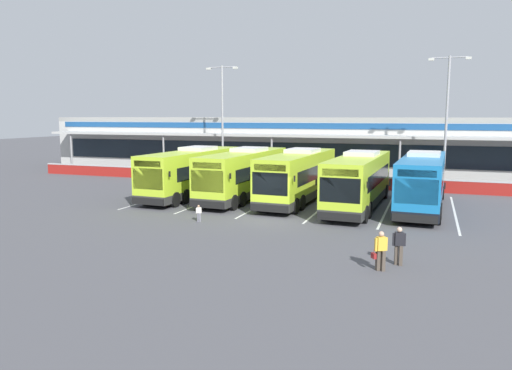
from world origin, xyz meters
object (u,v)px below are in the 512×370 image
at_px(coach_bus_rightmost, 422,183).
at_px(pedestrian_in_dark_coat, 399,245).
at_px(coach_bus_left_centre, 244,175).
at_px(lamp_post_centre, 447,114).
at_px(lamp_post_west, 222,115).
at_px(coach_bus_right_centre, 359,182).
at_px(coach_bus_leftmost, 193,173).
at_px(coach_bus_centre, 299,177).
at_px(pedestrian_with_handbag, 380,250).
at_px(pedestrian_child, 199,213).

distance_m(coach_bus_rightmost, pedestrian_in_dark_coat, 13.37).
bearing_deg(coach_bus_left_centre, lamp_post_centre, 33.50).
xyz_separation_m(coach_bus_left_centre, pedestrian_in_dark_coat, (12.03, -13.36, -0.91)).
distance_m(pedestrian_in_dark_coat, lamp_post_west, 30.56).
relative_size(coach_bus_right_centre, lamp_post_centre, 1.11).
distance_m(coach_bus_leftmost, coach_bus_centre, 8.35).
height_order(coach_bus_centre, coach_bus_rightmost, same).
xyz_separation_m(coach_bus_rightmost, lamp_post_west, (-19.01, 10.49, 4.50)).
bearing_deg(pedestrian_in_dark_coat, coach_bus_right_centre, 105.32).
relative_size(pedestrian_with_handbag, pedestrian_child, 1.61).
distance_m(coach_bus_rightmost, lamp_post_west, 22.18).
distance_m(coach_bus_left_centre, coach_bus_centre, 4.16).
bearing_deg(coach_bus_right_centre, coach_bus_centre, 165.51).
relative_size(coach_bus_rightmost, pedestrian_with_handbag, 7.55).
bearing_deg(coach_bus_rightmost, coach_bus_right_centre, -166.22).
bearing_deg(coach_bus_right_centre, coach_bus_left_centre, 173.24).
height_order(coach_bus_right_centre, coach_bus_rightmost, same).
height_order(coach_bus_leftmost, coach_bus_centre, same).
relative_size(coach_bus_left_centre, pedestrian_with_handbag, 7.55).
bearing_deg(lamp_post_centre, coach_bus_right_centre, -118.07).
height_order(coach_bus_rightmost, lamp_post_centre, lamp_post_centre).
bearing_deg(coach_bus_right_centre, pedestrian_with_handbag, -78.47).
height_order(coach_bus_centre, pedestrian_child, coach_bus_centre).
bearing_deg(coach_bus_left_centre, pedestrian_child, -87.02).
bearing_deg(coach_bus_left_centre, pedestrian_with_handbag, -51.67).
bearing_deg(coach_bus_centre, lamp_post_west, 135.50).
xyz_separation_m(coach_bus_left_centre, coach_bus_rightmost, (12.67, -0.04, 0.00)).
distance_m(pedestrian_with_handbag, pedestrian_in_dark_coat, 1.22).
relative_size(coach_bus_rightmost, pedestrian_child, 12.18).
xyz_separation_m(coach_bus_leftmost, lamp_post_centre, (18.39, 9.72, 4.50)).
bearing_deg(pedestrian_in_dark_coat, coach_bus_leftmost, 141.16).
xyz_separation_m(coach_bus_right_centre, lamp_post_west, (-14.99, 11.48, 4.50)).
bearing_deg(lamp_post_west, pedestrian_child, -70.43).
height_order(pedestrian_with_handbag, lamp_post_centre, lamp_post_centre).
relative_size(coach_bus_centre, pedestrian_with_handbag, 7.55).
xyz_separation_m(coach_bus_right_centre, pedestrian_child, (-8.20, -7.62, -1.24)).
distance_m(coach_bus_right_centre, pedestrian_with_handbag, 13.67).
height_order(coach_bus_right_centre, pedestrian_with_handbag, coach_bus_right_centre).
relative_size(pedestrian_with_handbag, pedestrian_in_dark_coat, 1.00).
distance_m(coach_bus_left_centre, coach_bus_right_centre, 8.71).
bearing_deg(coach_bus_leftmost, lamp_post_centre, 27.86).
distance_m(coach_bus_leftmost, lamp_post_centre, 21.28).
xyz_separation_m(coach_bus_right_centre, coach_bus_rightmost, (4.02, 0.99, 0.00)).
distance_m(coach_bus_centre, lamp_post_centre, 14.40).
xyz_separation_m(pedestrian_in_dark_coat, lamp_post_west, (-18.37, 23.81, 5.42)).
bearing_deg(lamp_post_centre, pedestrian_child, -127.32).
bearing_deg(coach_bus_right_centre, coach_bus_leftmost, 176.81).
bearing_deg(coach_bus_leftmost, pedestrian_in_dark_coat, -38.84).
xyz_separation_m(coach_bus_leftmost, pedestrian_child, (4.63, -8.33, -1.24)).
distance_m(coach_bus_left_centre, lamp_post_centre, 17.63).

